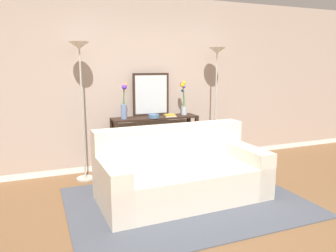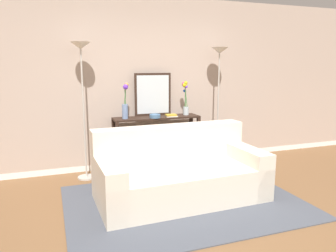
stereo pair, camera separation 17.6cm
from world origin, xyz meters
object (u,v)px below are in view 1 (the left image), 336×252
console_table (155,133)px  vase_short_flowers (183,97)px  vase_tall_flowers (124,104)px  book_row_under_console (136,168)px  floor_lamp_left (80,73)px  floor_lamp_right (216,73)px  fruit_bowl (154,116)px  wall_mirror (151,95)px  book_stack (170,115)px  couch (181,174)px

console_table → vase_short_flowers: vase_short_flowers is taller
console_table → vase_short_flowers: bearing=2.1°
vase_tall_flowers → book_row_under_console: bearing=10.3°
floor_lamp_left → vase_tall_flowers: bearing=3.3°
floor_lamp_right → fruit_bowl: size_ratio=11.27×
floor_lamp_left → wall_mirror: bearing=10.6°
vase_short_flowers → book_stack: (-0.28, -0.10, -0.27)m
book_row_under_console → wall_mirror: bearing=24.0°
couch → wall_mirror: (0.08, 1.35, 0.89)m
vase_tall_flowers → vase_short_flowers: (1.00, 0.05, 0.05)m
fruit_bowl → book_row_under_console: bearing=159.1°
console_table → vase_tall_flowers: vase_tall_flowers is taller
book_row_under_console → floor_lamp_left: bearing=-175.2°
book_row_under_console → floor_lamp_right: bearing=-2.8°
console_table → floor_lamp_left: 1.48m
floor_lamp_left → fruit_bowl: 1.25m
book_stack → book_row_under_console: size_ratio=0.41×
floor_lamp_right → fruit_bowl: bearing=-178.1°
console_table → floor_lamp_right: 1.41m
vase_tall_flowers → fruit_bowl: (0.44, -0.07, -0.20)m
vase_tall_flowers → floor_lamp_left: bearing=-176.7°
wall_mirror → book_row_under_console: wall_mirror is taller
couch → vase_tall_flowers: vase_tall_flowers is taller
couch → vase_short_flowers: vase_short_flowers is taller
couch → floor_lamp_right: floor_lamp_right is taller
vase_short_flowers → fruit_bowl: vase_short_flowers is taller
wall_mirror → fruit_bowl: bearing=-100.6°
couch → floor_lamp_right: 2.02m
floor_lamp_right → couch: bearing=-135.2°
wall_mirror → fruit_bowl: (-0.05, -0.25, -0.31)m
book_stack → book_row_under_console: (-0.55, 0.08, -0.82)m
book_stack → couch: bearing=-105.5°
floor_lamp_right → book_row_under_console: size_ratio=4.17×
wall_mirror → vase_short_flowers: 0.53m
console_table → floor_lamp_left: bearing=-176.6°
vase_short_flowers → fruit_bowl: (-0.56, -0.12, -0.26)m
console_table → vase_tall_flowers: (-0.50, -0.03, 0.50)m
floor_lamp_left → floor_lamp_right: (2.17, 0.00, -0.03)m
floor_lamp_left → wall_mirror: 1.18m
floor_lamp_left → console_table: bearing=3.4°
console_table → floor_lamp_left: (-1.12, -0.07, 0.96)m
floor_lamp_right → vase_short_flowers: floor_lamp_right is taller
floor_lamp_right → book_row_under_console: bearing=177.2°
vase_tall_flowers → book_stack: bearing=-4.0°
console_table → book_stack: size_ratio=7.23×
couch → floor_lamp_right: (1.15, 1.14, 1.21)m
couch → book_row_under_console: size_ratio=4.46×
vase_tall_flowers → book_row_under_console: vase_tall_flowers is taller
couch → console_table: (0.10, 1.21, 0.28)m
vase_short_flowers → book_stack: vase_short_flowers is taller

